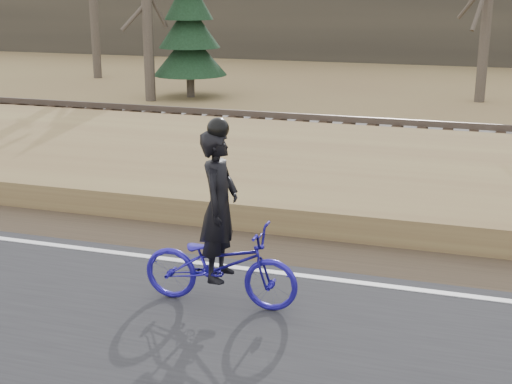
% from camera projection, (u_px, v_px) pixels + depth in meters
% --- Properties ---
extents(shoulder, '(120.00, 1.60, 0.04)m').
position_uv_depth(shoulder, '(21.00, 220.00, 12.13)').
color(shoulder, '#473A2B').
rests_on(shoulder, ground).
extents(embankment, '(120.00, 5.00, 0.44)m').
position_uv_depth(embankment, '(107.00, 167.00, 14.82)').
color(embankment, olive).
rests_on(embankment, ground).
extents(ballast, '(120.00, 3.00, 0.45)m').
position_uv_depth(ballast, '(181.00, 132.00, 18.29)').
color(ballast, slate).
rests_on(ballast, ground).
extents(railroad, '(120.00, 2.40, 0.29)m').
position_uv_depth(railroad, '(180.00, 120.00, 18.20)').
color(railroad, black).
rests_on(railroad, ballast).
extents(treeline_backdrop, '(120.00, 4.00, 6.00)m').
position_uv_depth(treeline_backdrop, '(346.00, 1.00, 37.62)').
color(treeline_backdrop, '#383328').
rests_on(treeline_backdrop, ground).
extents(cyclist, '(1.98, 0.74, 2.34)m').
position_uv_depth(cyclist, '(220.00, 247.00, 8.65)').
color(cyclist, navy).
rests_on(cyclist, road).
extents(conifer, '(2.60, 2.60, 5.17)m').
position_uv_depth(conifer, '(189.00, 27.00, 24.73)').
color(conifer, '#4B4337').
rests_on(conifer, ground).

